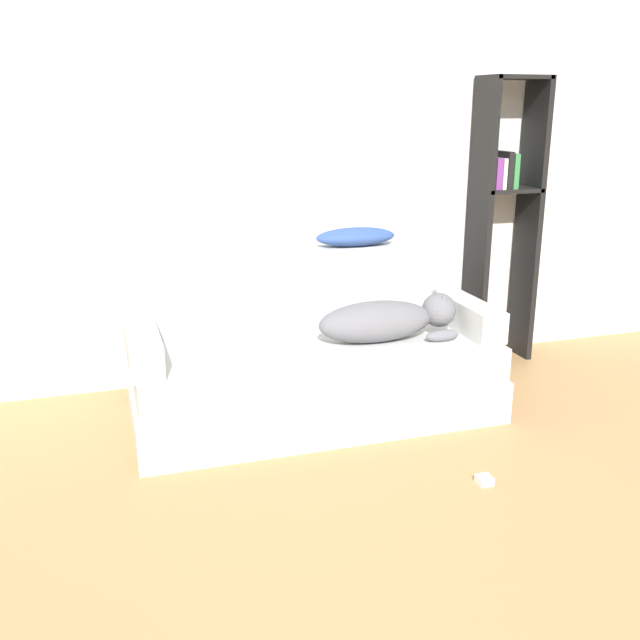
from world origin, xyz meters
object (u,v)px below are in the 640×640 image
laptop (280,351)px  bookshelf (504,208)px  power_adapter (484,480)px  dog (388,320)px  couch (314,380)px  throw_pillow (356,237)px

laptop → bookshelf: size_ratio=0.19×
bookshelf → power_adapter: bookshelf is taller
dog → laptop: size_ratio=2.26×
laptop → dog: bearing=19.4°
couch → power_adapter: size_ratio=28.90×
couch → power_adapter: (0.49, -0.91, -0.18)m
throw_pillow → power_adapter: 1.52m
bookshelf → power_adapter: bearing=-122.0°
laptop → bookshelf: 1.80m
couch → power_adapter: 1.05m
power_adapter → laptop: bearing=130.8°
bookshelf → power_adapter: size_ratio=26.98×
dog → bookshelf: 1.26m
bookshelf → laptop: bearing=-158.5°
couch → bookshelf: size_ratio=1.07×
couch → power_adapter: couch is taller
dog → bookshelf: bookshelf is taller
bookshelf → couch: bearing=-159.1°
throw_pillow → power_adapter: bearing=-83.3°
dog → laptop: bearing=-177.3°
power_adapter → dog: bearing=97.9°
dog → power_adapter: bearing=-82.1°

